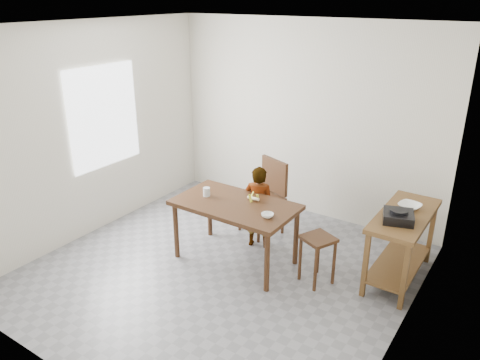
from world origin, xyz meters
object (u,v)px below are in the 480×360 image
Objects in this scene: prep_counter at (400,246)px; stool at (317,260)px; dining_chair at (261,198)px; dining_table at (235,232)px; child at (258,207)px.

stool is at bearing -141.54° from prep_counter.
prep_counter is at bearing 17.25° from dining_chair.
dining_table reaches higher than stool.
child is 1.04m from stool.
dining_table is at bearing 67.73° from child.
prep_counter is 0.93m from stool.
stool is at bearing -10.65° from dining_chair.
stool is (1.00, 0.13, -0.10)m from dining_table.
child is 0.37m from dining_chair.
dining_chair is (-0.16, 0.33, -0.04)m from child.
dining_table is 1.31× the size of child.
dining_chair reaches higher than stool.
child is 1.08× the size of dining_chair.
dining_chair reaches higher than prep_counter.
child is at bearing -171.28° from prep_counter.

